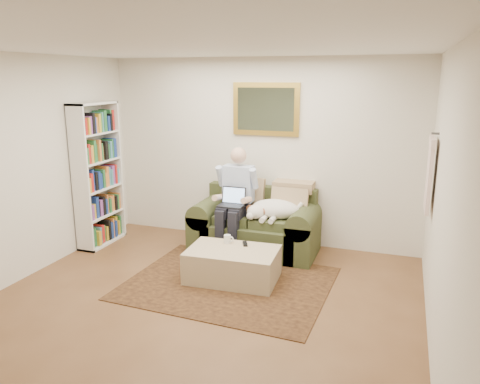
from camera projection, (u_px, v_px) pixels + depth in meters
The scene contains 12 objects.
room_shell at pixel (197, 184), 4.64m from camera, with size 4.51×5.00×2.61m.
rug at pixel (229, 283), 5.43m from camera, with size 2.27×1.82×0.01m, color black.
sofa at pixel (255, 230), 6.40m from camera, with size 1.69×0.86×1.01m.
seated_man at pixel (234, 202), 6.24m from camera, with size 0.56×0.79×1.42m, color #8CA2D8, non-canonical shape.
laptop at pixel (232, 201), 6.17m from camera, with size 0.33×0.26×0.24m.
sleeping_dog at pixel (276, 209), 6.14m from camera, with size 0.69×0.44×0.26m, color white, non-canonical shape.
ottoman at pixel (233, 265), 5.48m from camera, with size 1.04×0.66×0.38m, color #D0B88A.
coffee_mug at pixel (227, 239), 5.65m from camera, with size 0.08×0.08×0.10m, color white.
tv_remote at pixel (245, 244), 5.60m from camera, with size 0.05×0.15×0.02m, color black.
bookshelf at pixel (98, 175), 6.53m from camera, with size 0.28×0.80×2.00m, color white, non-canonical shape.
wall_mirror at pixel (266, 109), 6.41m from camera, with size 0.94×0.04×0.72m.
hanging_shirt at pixel (430, 170), 5.06m from camera, with size 0.06×0.52×0.90m, color #F2D7C8, non-canonical shape.
Camera 1 is at (1.90, -3.77, 2.34)m, focal length 35.00 mm.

